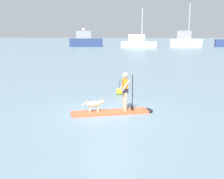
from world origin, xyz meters
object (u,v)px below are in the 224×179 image
at_px(moored_boat_port, 139,43).
at_px(moored_boat_center, 86,41).
at_px(paddleboard, 115,112).
at_px(dog, 95,104).
at_px(marker_buoy, 120,91).
at_px(moored_boat_starboard, 186,41).
at_px(person_paddler, 125,89).

bearing_deg(moored_boat_port, moored_boat_center, 167.23).
bearing_deg(moored_boat_center, paddleboard, -78.02).
distance_m(paddleboard, moored_boat_port, 59.13).
height_order(dog, marker_buoy, marker_buoy).
bearing_deg(moored_boat_center, dog, -78.83).
bearing_deg(moored_boat_starboard, person_paddler, -101.11).
relative_size(paddleboard, dog, 3.68).
bearing_deg(moored_boat_port, paddleboard, -90.84).
bearing_deg(paddleboard, person_paddler, 16.89).
bearing_deg(person_paddler, dog, -163.11).
relative_size(moored_boat_center, marker_buoy, 9.75).
bearing_deg(paddleboard, marker_buoy, 90.71).
relative_size(moored_boat_port, moored_boat_starboard, 0.85).
height_order(moored_boat_center, marker_buoy, moored_boat_center).
xyz_separation_m(moored_boat_center, moored_boat_port, (14.10, -3.19, -0.35)).
relative_size(person_paddler, marker_buoy, 1.88).
bearing_deg(dog, moored_boat_center, 101.17).
distance_m(moored_boat_center, moored_boat_starboard, 26.61).
height_order(dog, moored_boat_port, moored_boat_port).
relative_size(dog, moored_boat_starboard, 0.09).
relative_size(person_paddler, dog, 1.67).
xyz_separation_m(moored_boat_port, marker_buoy, (-0.92, -55.22, -1.00)).
height_order(moored_boat_center, moored_boat_port, moored_boat_port).
relative_size(dog, moored_boat_port, 0.11).
bearing_deg(marker_buoy, person_paddler, -82.27).
bearing_deg(moored_boat_starboard, marker_buoy, -102.22).
bearing_deg(moored_boat_port, marker_buoy, -90.95).
height_order(paddleboard, dog, dog).
xyz_separation_m(dog, moored_boat_center, (-12.36, 62.57, 1.10)).
distance_m(paddleboard, dog, 1.00).
height_order(person_paddler, moored_boat_starboard, moored_boat_starboard).
relative_size(moored_boat_center, moored_boat_starboard, 0.81).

